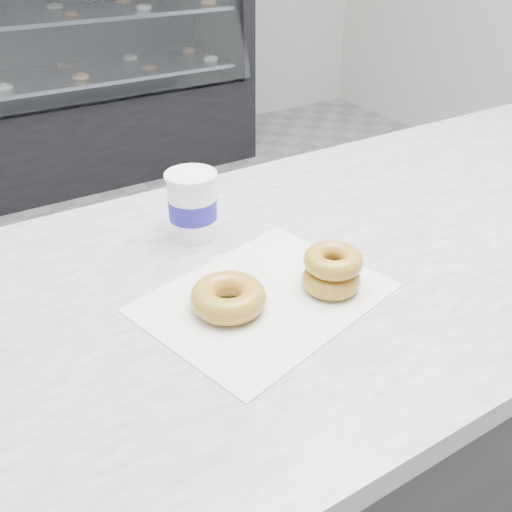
{
  "coord_description": "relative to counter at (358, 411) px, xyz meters",
  "views": [
    {
      "loc": [
        -0.66,
        -1.23,
        1.39
      ],
      "look_at": [
        -0.28,
        -0.63,
        0.95
      ],
      "focal_mm": 40.0,
      "sensor_mm": 36.0,
      "label": 1
    }
  ],
  "objects": [
    {
      "name": "ground",
      "position": [
        0.0,
        0.6,
        -0.45
      ],
      "size": [
        5.0,
        5.0,
        0.0
      ],
      "primitive_type": "plane",
      "color": "gray",
      "rests_on": "ground"
    },
    {
      "name": "counter",
      "position": [
        0.0,
        0.0,
        0.0
      ],
      "size": [
        3.06,
        0.76,
        0.9
      ],
      "color": "#333335",
      "rests_on": "ground"
    },
    {
      "name": "donut_stack",
      "position": [
        -0.19,
        -0.09,
        0.48
      ],
      "size": [
        0.1,
        0.1,
        0.06
      ],
      "color": "#B49131",
      "rests_on": "wax_paper"
    },
    {
      "name": "wax_paper",
      "position": [
        -0.28,
        -0.06,
        0.45
      ],
      "size": [
        0.39,
        0.34,
        0.0
      ],
      "primitive_type": "cube",
      "rotation": [
        0.0,
        0.0,
        0.25
      ],
      "color": "silver",
      "rests_on": "counter"
    },
    {
      "name": "display_case",
      "position": [
        0.0,
        2.72,
        0.04
      ],
      "size": [
        2.4,
        0.74,
        1.25
      ],
      "color": "black",
      "rests_on": "ground"
    },
    {
      "name": "donut_single",
      "position": [
        -0.34,
        -0.05,
        0.47
      ],
      "size": [
        0.13,
        0.13,
        0.04
      ],
      "primitive_type": "torus",
      "rotation": [
        0.0,
        0.0,
        0.18
      ],
      "color": "#B49131",
      "rests_on": "wax_paper"
    },
    {
      "name": "coffee_cup",
      "position": [
        -0.29,
        0.17,
        0.51
      ],
      "size": [
        0.09,
        0.09,
        0.12
      ],
      "rotation": [
        0.0,
        0.0,
        -0.04
      ],
      "color": "white",
      "rests_on": "counter"
    }
  ]
}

